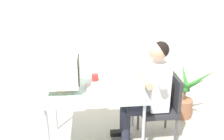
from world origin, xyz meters
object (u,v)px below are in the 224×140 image
object	(u,v)px
office_chair	(163,105)
potted_plant	(184,95)
crt_monitor	(62,71)
desk_mug	(95,77)
desk	(95,95)
person_seated	(150,89)
keyboard	(93,90)

from	to	relation	value
office_chair	potted_plant	bearing A→B (deg)	44.60
crt_monitor	desk_mug	bearing A→B (deg)	35.47
desk	potted_plant	xyz separation A→B (m)	(1.35, 0.50, -0.32)
crt_monitor	office_chair	bearing A→B (deg)	-0.27
desk	crt_monitor	xyz separation A→B (m)	(-0.37, 0.02, 0.31)
office_chair	person_seated	xyz separation A→B (m)	(-0.18, -0.00, 0.23)
office_chair	potted_plant	size ratio (longest dim) A/B	0.99
desk	potted_plant	world-z (taller)	potted_plant
office_chair	person_seated	distance (m)	0.29
desk	desk_mug	xyz separation A→B (m)	(0.01, 0.30, 0.10)
desk	potted_plant	size ratio (longest dim) A/B	1.37
crt_monitor	keyboard	distance (m)	0.42
crt_monitor	desk_mug	world-z (taller)	crt_monitor
potted_plant	desk_mug	world-z (taller)	potted_plant
keyboard	potted_plant	bearing A→B (deg)	21.22
office_chair	desk_mug	size ratio (longest dim) A/B	8.96
desk	keyboard	size ratio (longest dim) A/B	2.69
desk_mug	person_seated	bearing A→B (deg)	-22.97
person_seated	desk_mug	xyz separation A→B (m)	(-0.66, 0.28, 0.06)
crt_monitor	keyboard	size ratio (longest dim) A/B	1.00
crt_monitor	desk_mug	distance (m)	0.52
desk	crt_monitor	bearing A→B (deg)	176.68
crt_monitor	office_chair	distance (m)	1.33
person_seated	desk_mug	distance (m)	0.72
office_chair	desk_mug	xyz separation A→B (m)	(-0.84, 0.28, 0.29)
keyboard	desk	bearing A→B (deg)	52.74
potted_plant	desk_mug	distance (m)	1.41
person_seated	desk	bearing A→B (deg)	-178.67
crt_monitor	person_seated	xyz separation A→B (m)	(1.05, -0.01, -0.27)
office_chair	person_seated	bearing A→B (deg)	-180.00
desk	desk_mug	distance (m)	0.31
desk	desk_mug	size ratio (longest dim) A/B	12.42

